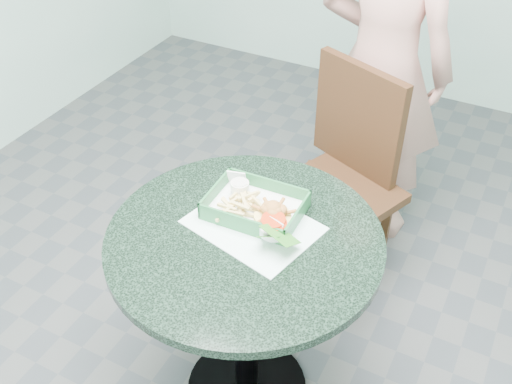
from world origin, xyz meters
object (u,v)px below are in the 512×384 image
at_px(dining_chair, 345,167).
at_px(diner_person, 384,51).
at_px(cafe_table, 245,281).
at_px(sauce_ramekin, 241,191).
at_px(food_basket, 255,213).
at_px(crab_sandwich, 272,217).

xyz_separation_m(dining_chair, diner_person, (0.00, 0.35, 0.36)).
height_order(cafe_table, dining_chair, dining_chair).
xyz_separation_m(cafe_table, sauce_ramekin, (-0.09, 0.15, 0.22)).
relative_size(diner_person, food_basket, 6.30).
bearing_deg(cafe_table, dining_chair, 86.90).
height_order(diner_person, crab_sandwich, diner_person).
bearing_deg(food_basket, sauce_ramekin, 150.36).
height_order(diner_person, sauce_ramekin, diner_person).
xyz_separation_m(crab_sandwich, sauce_ramekin, (-0.14, 0.07, 0.00)).
distance_m(dining_chair, diner_person, 0.50).
height_order(cafe_table, crab_sandwich, crab_sandwich).
relative_size(dining_chair, crab_sandwich, 8.37).
distance_m(diner_person, crab_sandwich, 1.05).
distance_m(food_basket, sauce_ramekin, 0.09).
bearing_deg(cafe_table, food_basket, 100.72).
bearing_deg(dining_chair, crab_sandwich, -66.98).
bearing_deg(sauce_ramekin, diner_person, 81.99).
height_order(diner_person, food_basket, diner_person).
bearing_deg(sauce_ramekin, cafe_table, -57.97).
bearing_deg(cafe_table, diner_person, 87.75).
xyz_separation_m(food_basket, sauce_ramekin, (-0.07, 0.04, 0.03)).
height_order(cafe_table, diner_person, diner_person).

